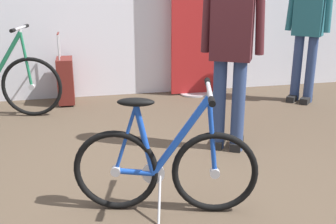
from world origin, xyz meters
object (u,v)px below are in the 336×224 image
Objects in this scene: rolling_suitcase at (66,80)px; floor_banner_stand at (195,27)px; visitor_near_wall at (232,43)px; folding_bike_foreground at (165,165)px; visitor_browsing at (308,23)px.

floor_banner_stand is at bearing 2.26° from rolling_suitcase.
floor_banner_stand is at bearing 82.59° from visitor_near_wall.
rolling_suitcase is at bearing -177.74° from floor_banner_stand.
folding_bike_foreground is 3.03m from visitor_browsing.
visitor_near_wall reaches higher than rolling_suitcase.
floor_banner_stand reaches higher than visitor_near_wall.
folding_bike_foreground is 1.32× the size of rolling_suitcase.
floor_banner_stand reaches higher than folding_bike_foreground.
rolling_suitcase reaches higher than folding_bike_foreground.
folding_bike_foreground is (-0.96, -2.63, -0.55)m from floor_banner_stand.
visitor_near_wall is at bearing 49.08° from folding_bike_foreground.
floor_banner_stand is 1.72× the size of folding_bike_foreground.
visitor_near_wall is at bearing -139.45° from visitor_browsing.
visitor_near_wall is at bearing -51.84° from rolling_suitcase.
rolling_suitcase is (-1.36, 1.73, -0.62)m from visitor_near_wall.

